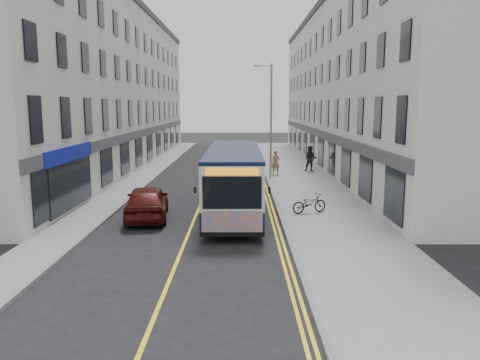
{
  "coord_description": "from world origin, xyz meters",
  "views": [
    {
      "loc": [
        2.14,
        -18.97,
        5.18
      ],
      "look_at": [
        2.09,
        3.28,
        1.6
      ],
      "focal_mm": 35.0,
      "sensor_mm": 36.0,
      "label": 1
    }
  ],
  "objects_px": {
    "pedestrian_far": "(311,159)",
    "city_bus": "(234,178)",
    "bicycle": "(309,203)",
    "pedestrian_near": "(276,163)",
    "streetlamp": "(270,116)",
    "car_white": "(237,156)",
    "car_maroon": "(147,202)"
  },
  "relations": [
    {
      "from": "streetlamp",
      "to": "car_white",
      "type": "distance_m",
      "value": 9.88
    },
    {
      "from": "bicycle",
      "to": "pedestrian_far",
      "type": "height_order",
      "value": "pedestrian_far"
    },
    {
      "from": "streetlamp",
      "to": "pedestrian_near",
      "type": "distance_m",
      "value": 3.53
    },
    {
      "from": "bicycle",
      "to": "car_white",
      "type": "bearing_deg",
      "value": -11.52
    },
    {
      "from": "streetlamp",
      "to": "car_maroon",
      "type": "relative_size",
      "value": 1.73
    },
    {
      "from": "city_bus",
      "to": "bicycle",
      "type": "height_order",
      "value": "city_bus"
    },
    {
      "from": "city_bus",
      "to": "pedestrian_near",
      "type": "height_order",
      "value": "city_bus"
    },
    {
      "from": "city_bus",
      "to": "car_white",
      "type": "height_order",
      "value": "city_bus"
    },
    {
      "from": "pedestrian_near",
      "to": "pedestrian_far",
      "type": "height_order",
      "value": "pedestrian_far"
    },
    {
      "from": "city_bus",
      "to": "pedestrian_near",
      "type": "relative_size",
      "value": 6.06
    },
    {
      "from": "pedestrian_far",
      "to": "city_bus",
      "type": "bearing_deg",
      "value": -105.91
    },
    {
      "from": "city_bus",
      "to": "bicycle",
      "type": "relative_size",
      "value": 6.13
    },
    {
      "from": "city_bus",
      "to": "bicycle",
      "type": "xyz_separation_m",
      "value": [
        3.56,
        -0.61,
        -1.12
      ]
    },
    {
      "from": "bicycle",
      "to": "car_white",
      "type": "xyz_separation_m",
      "value": [
        -3.58,
        20.17,
        0.09
      ]
    },
    {
      "from": "pedestrian_far",
      "to": "car_maroon",
      "type": "relative_size",
      "value": 0.43
    },
    {
      "from": "streetlamp",
      "to": "pedestrian_near",
      "type": "relative_size",
      "value": 4.51
    },
    {
      "from": "bicycle",
      "to": "city_bus",
      "type": "bearing_deg",
      "value": 58.66
    },
    {
      "from": "city_bus",
      "to": "car_white",
      "type": "distance_m",
      "value": 19.59
    },
    {
      "from": "city_bus",
      "to": "car_white",
      "type": "relative_size",
      "value": 2.65
    },
    {
      "from": "streetlamp",
      "to": "car_white",
      "type": "xyz_separation_m",
      "value": [
        -2.37,
        8.84,
        -3.72
      ]
    },
    {
      "from": "car_white",
      "to": "car_maroon",
      "type": "xyz_separation_m",
      "value": [
        -3.98,
        -20.8,
        0.12
      ]
    },
    {
      "from": "car_maroon",
      "to": "bicycle",
      "type": "bearing_deg",
      "value": 177.74
    },
    {
      "from": "streetlamp",
      "to": "pedestrian_far",
      "type": "distance_m",
      "value": 5.35
    },
    {
      "from": "streetlamp",
      "to": "car_white",
      "type": "bearing_deg",
      "value": 105.0
    },
    {
      "from": "streetlamp",
      "to": "pedestrian_near",
      "type": "height_order",
      "value": "streetlamp"
    },
    {
      "from": "bicycle",
      "to": "car_maroon",
      "type": "distance_m",
      "value": 7.58
    },
    {
      "from": "streetlamp",
      "to": "pedestrian_far",
      "type": "bearing_deg",
      "value": 38.52
    },
    {
      "from": "city_bus",
      "to": "car_maroon",
      "type": "bearing_deg",
      "value": -162.66
    },
    {
      "from": "car_white",
      "to": "car_maroon",
      "type": "distance_m",
      "value": 21.18
    },
    {
      "from": "car_white",
      "to": "bicycle",
      "type": "bearing_deg",
      "value": -82.8
    },
    {
      "from": "bicycle",
      "to": "pedestrian_near",
      "type": "distance_m",
      "value": 12.25
    },
    {
      "from": "pedestrian_near",
      "to": "car_white",
      "type": "distance_m",
      "value": 8.47
    }
  ]
}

